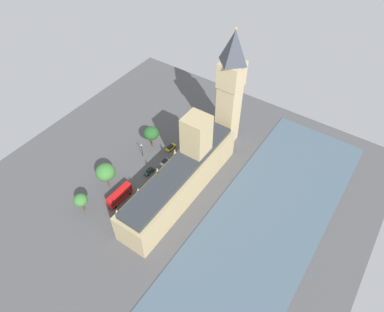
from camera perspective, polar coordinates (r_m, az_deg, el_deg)
ground_plane at (r=129.62m, az=-2.59°, el=-5.51°), size 133.28×133.28×0.00m
river_thames at (r=120.65m, az=10.66°, el=-12.47°), size 36.33×119.95×0.25m
parliament_building at (r=123.56m, az=-1.48°, el=-3.10°), size 12.46×55.66×28.44m
clock_tower at (r=132.24m, az=6.27°, el=10.85°), size 8.40×8.40×49.51m
car_yellow_cab_by_river_gate at (r=143.21m, az=-3.51°, el=1.42°), size 2.12×4.90×1.74m
car_silver_near_tower at (r=137.79m, az=-4.52°, el=-0.95°), size 1.90×4.17×1.74m
car_dark_green_trailing at (r=135.10m, az=-6.97°, el=-2.47°), size 2.06×4.69×1.74m
double_decker_bus_midblock at (r=127.24m, az=-11.75°, el=-6.30°), size 2.90×10.57×4.75m
pedestrian_far_end at (r=132.98m, az=-4.03°, el=-3.31°), size 0.52×0.62×1.59m
pedestrian_corner at (r=128.78m, az=-6.47°, el=-5.81°), size 0.70×0.64×1.66m
plane_tree_opposite_hall at (r=128.43m, az=-13.96°, el=-2.58°), size 7.12×7.12×10.82m
plane_tree_kerbside at (r=125.20m, az=-17.76°, el=-6.88°), size 4.84×4.84×7.97m
plane_tree_under_trees at (r=140.66m, az=-6.68°, el=3.71°), size 6.20×6.20×9.91m
street_lamp_leading at (r=139.15m, az=-8.22°, el=1.29°), size 0.56×0.56×6.25m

